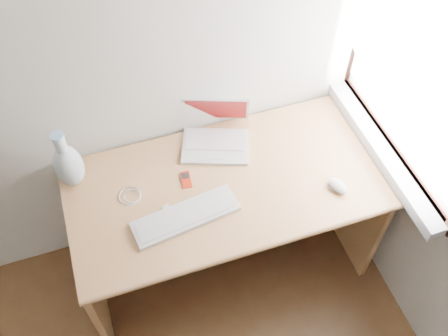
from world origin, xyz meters
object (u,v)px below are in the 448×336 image
object	(u,v)px
external_keyboard	(186,216)
desk	(219,195)
laptop	(213,134)
vase	(68,164)

from	to	relation	value
external_keyboard	desk	bearing A→B (deg)	36.10
laptop	vase	xyz separation A→B (m)	(-0.66, -0.03, 0.08)
desk	external_keyboard	bearing A→B (deg)	-136.47
vase	laptop	bearing A→B (deg)	3.00
external_keyboard	vase	distance (m)	0.55
desk	vase	xyz separation A→B (m)	(-0.64, 0.13, 0.35)
desk	laptop	world-z (taller)	laptop
desk	external_keyboard	size ratio (longest dim) A/B	2.98
laptop	external_keyboard	bearing A→B (deg)	-102.48
external_keyboard	vase	bearing A→B (deg)	133.82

